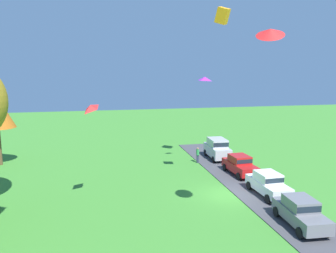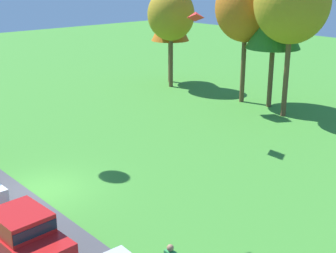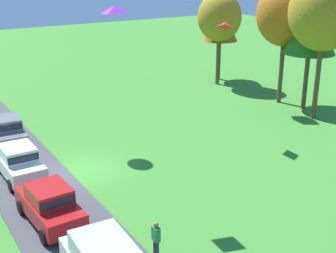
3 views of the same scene
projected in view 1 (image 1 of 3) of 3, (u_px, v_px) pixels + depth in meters
ground_plane at (227, 195)px, 26.47m from camera, size 120.00×120.00×0.00m
pavement_strip at (258, 192)px, 27.06m from camera, size 36.00×4.40×0.06m
car_sedan_near_entrance at (300, 211)px, 20.92m from camera, size 4.52×2.20×1.84m
car_sedan_by_flagpole at (268, 183)px, 26.12m from camera, size 4.43×2.01×1.84m
car_sedan_mid_row at (240, 164)px, 31.39m from camera, size 4.48×2.13×1.84m
car_suv_far_end at (217, 148)px, 37.00m from camera, size 4.68×2.21×2.28m
person_beside_suv at (198, 155)px, 35.48m from camera, size 0.36×0.24×1.71m
kite_diamond_high_left at (90, 107)px, 22.43m from camera, size 1.32×1.30×0.71m
kite_delta_mid_center at (270, 32)px, 17.18m from camera, size 2.04×2.04×1.03m
kite_box_near_flag at (223, 16)px, 31.01m from camera, size 1.82×1.60×1.84m
kite_diamond_over_trees at (205, 79)px, 28.34m from camera, size 1.44×1.40×0.40m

